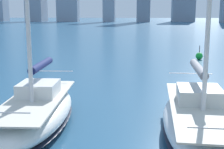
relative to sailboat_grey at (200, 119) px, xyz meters
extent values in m
cube|color=#8D98A7|center=(42.64, -156.82, 10.53)|extent=(11.44, 6.22, 22.45)
ellipsoid|color=silver|center=(0.00, 0.03, -0.11)|extent=(2.96, 8.08, 1.17)
ellipsoid|color=black|center=(0.00, 0.03, -0.43)|extent=(2.98, 8.13, 0.10)
cube|color=beige|center=(0.00, 0.03, 0.50)|extent=(2.45, 7.11, 0.06)
cube|color=silver|center=(-0.02, -0.45, 0.81)|extent=(1.67, 1.82, 0.55)
cylinder|color=silver|center=(-0.04, -1.05, 1.58)|extent=(0.24, 3.36, 0.12)
cylinder|color=gray|center=(-0.04, -1.05, 1.70)|extent=(0.43, 3.10, 0.32)
cylinder|color=silver|center=(0.14, 3.71, 1.02)|extent=(1.74, 0.10, 0.04)
cylinder|color=silver|center=(-0.13, -3.56, 1.02)|extent=(2.00, 0.11, 0.04)
ellipsoid|color=white|center=(6.37, -0.46, -0.13)|extent=(2.92, 7.45, 1.13)
ellipsoid|color=black|center=(6.37, -0.46, -0.44)|extent=(2.94, 7.49, 0.10)
cube|color=beige|center=(6.37, -0.46, 0.46)|extent=(2.42, 6.55, 0.06)
cube|color=silver|center=(6.39, -0.90, 0.77)|extent=(1.60, 1.69, 0.55)
cylinder|color=silver|center=(6.43, -1.45, 1.54)|extent=(0.29, 3.08, 0.12)
cylinder|color=navy|center=(6.43, -1.45, 1.66)|extent=(0.48, 2.84, 0.32)
cylinder|color=silver|center=(6.18, 2.90, 0.98)|extent=(1.64, 0.13, 0.04)
cylinder|color=silver|center=(6.55, -3.75, 0.98)|extent=(1.89, 0.15, 0.04)
sphere|color=green|center=(-3.44, -20.10, -0.35)|extent=(0.70, 0.70, 0.70)
cylinder|color=black|center=(-3.44, -20.10, 0.35)|extent=(0.06, 0.06, 0.70)
camera|label=1|loc=(2.15, 11.24, 3.84)|focal=50.00mm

